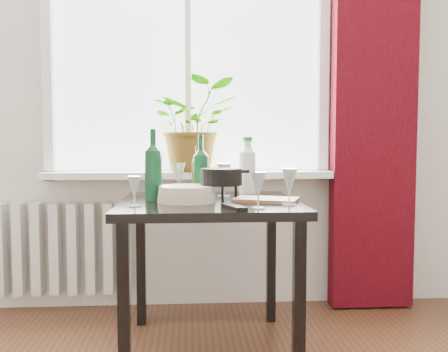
{
  "coord_description": "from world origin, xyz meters",
  "views": [
    {
      "loc": [
        0.01,
        -0.85,
        1.03
      ],
      "look_at": [
        0.17,
        1.55,
        0.86
      ],
      "focal_mm": 40.0,
      "sensor_mm": 36.0,
      "label": 1
    }
  ],
  "objects": [
    {
      "name": "wineglass_back_center",
      "position": [
        0.18,
        1.7,
        0.83
      ],
      "size": [
        0.1,
        0.1,
        0.18
      ],
      "primitive_type": null,
      "rotation": [
        0.0,
        0.0,
        0.41
      ],
      "color": "silver",
      "rests_on": "table"
    },
    {
      "name": "bottle_amber",
      "position": [
        0.05,
        1.76,
        0.87
      ],
      "size": [
        0.08,
        0.08,
        0.27
      ],
      "primitive_type": null,
      "rotation": [
        0.0,
        0.0,
        0.34
      ],
      "color": "brown",
      "rests_on": "table"
    },
    {
      "name": "window",
      "position": [
        0.0,
        2.22,
        1.6
      ],
      "size": [
        1.72,
        0.08,
        1.62
      ],
      "color": "white",
      "rests_on": "ground"
    },
    {
      "name": "potted_plant",
      "position": [
        0.03,
        2.17,
        1.12
      ],
      "size": [
        0.56,
        0.51,
        0.55
      ],
      "primitive_type": "imported",
      "rotation": [
        0.0,
        0.0,
        0.17
      ],
      "color": "#41721E",
      "rests_on": "windowsill"
    },
    {
      "name": "cleaning_bottle",
      "position": [
        0.32,
        1.87,
        0.9
      ],
      "size": [
        0.11,
        0.11,
        0.32
      ],
      "primitive_type": null,
      "rotation": [
        0.0,
        0.0,
        0.3
      ],
      "color": "silver",
      "rests_on": "table"
    },
    {
      "name": "wine_bottle_right",
      "position": [
        0.06,
        1.67,
        0.9
      ],
      "size": [
        0.08,
        0.08,
        0.32
      ],
      "primitive_type": null,
      "rotation": [
        0.0,
        0.0,
        -0.04
      ],
      "color": "#0C4321",
      "rests_on": "table"
    },
    {
      "name": "table",
      "position": [
        0.1,
        1.55,
        0.65
      ],
      "size": [
        0.85,
        0.85,
        0.74
      ],
      "color": "black",
      "rests_on": "ground"
    },
    {
      "name": "windowsill",
      "position": [
        0.0,
        2.15,
        0.82
      ],
      "size": [
        1.72,
        0.2,
        0.04
      ],
      "color": "white",
      "rests_on": "ground"
    },
    {
      "name": "tv_remote",
      "position": [
        0.19,
        1.23,
        0.75
      ],
      "size": [
        0.1,
        0.17,
        0.02
      ],
      "primitive_type": "cube",
      "rotation": [
        0.0,
        0.0,
        0.36
      ],
      "color": "black",
      "rests_on": "table"
    },
    {
      "name": "wineglass_front_left",
      "position": [
        -0.23,
        1.34,
        0.81
      ],
      "size": [
        0.06,
        0.06,
        0.14
      ],
      "primitive_type": null,
      "rotation": [
        0.0,
        0.0,
        -0.02
      ],
      "color": "silver",
      "rests_on": "table"
    },
    {
      "name": "wineglass_front_right",
      "position": [
        0.3,
        1.24,
        0.82
      ],
      "size": [
        0.08,
        0.08,
        0.16
      ],
      "primitive_type": null,
      "rotation": [
        0.0,
        0.0,
        0.31
      ],
      "color": "silver",
      "rests_on": "table"
    },
    {
      "name": "curtain",
      "position": [
        1.12,
        2.12,
        1.3
      ],
      "size": [
        0.5,
        0.12,
        2.56
      ],
      "color": "#36040C",
      "rests_on": "ground"
    },
    {
      "name": "wineglass_far_right",
      "position": [
        0.45,
        1.35,
        0.82
      ],
      "size": [
        0.1,
        0.1,
        0.17
      ],
      "primitive_type": null,
      "rotation": [
        0.0,
        0.0,
        -0.42
      ],
      "color": "silver",
      "rests_on": "table"
    },
    {
      "name": "fondue_pot",
      "position": [
        0.16,
        1.54,
        0.82
      ],
      "size": [
        0.28,
        0.26,
        0.16
      ],
      "primitive_type": null,
      "rotation": [
        0.0,
        0.0,
        -0.28
      ],
      "color": "black",
      "rests_on": "table"
    },
    {
      "name": "wineglass_back_left",
      "position": [
        -0.05,
        1.8,
        0.83
      ],
      "size": [
        0.1,
        0.1,
        0.17
      ],
      "primitive_type": null,
      "rotation": [
        0.0,
        0.0,
        0.42
      ],
      "color": "silver",
      "rests_on": "table"
    },
    {
      "name": "wine_bottle_left",
      "position": [
        -0.17,
        1.58,
        0.92
      ],
      "size": [
        0.1,
        0.1,
        0.35
      ],
      "primitive_type": null,
      "rotation": [
        0.0,
        0.0,
        0.18
      ],
      "color": "#0B3C1D",
      "rests_on": "table"
    },
    {
      "name": "cutting_board",
      "position": [
        0.37,
        1.49,
        0.75
      ],
      "size": [
        0.34,
        0.28,
        0.02
      ],
      "primitive_type": "cube",
      "rotation": [
        0.0,
        0.0,
        -0.35
      ],
      "color": "#8F6140",
      "rests_on": "table"
    },
    {
      "name": "radiator",
      "position": [
        -0.75,
        2.18,
        0.38
      ],
      "size": [
        0.8,
        0.1,
        0.55
      ],
      "color": "silver",
      "rests_on": "ground"
    },
    {
      "name": "plate_stack",
      "position": [
        -0.01,
        1.5,
        0.78
      ],
      "size": [
        0.32,
        0.32,
        0.07
      ],
      "primitive_type": "cylinder",
      "rotation": [
        0.0,
        0.0,
        -0.15
      ],
      "color": "beige",
      "rests_on": "table"
    }
  ]
}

